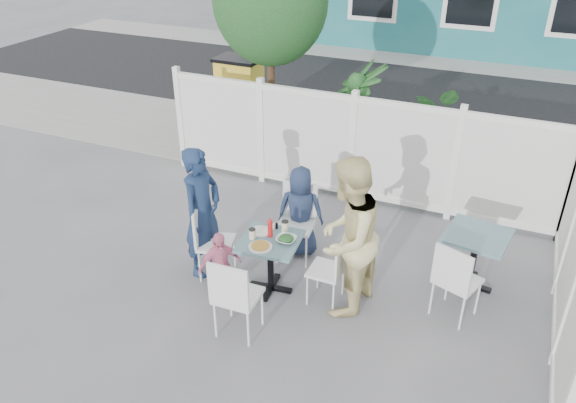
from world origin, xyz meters
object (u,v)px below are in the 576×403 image
at_px(spare_table, 476,246).
at_px(toddler, 220,267).
at_px(chair_near, 234,293).
at_px(main_table, 270,251).
at_px(chair_left, 209,236).
at_px(boy, 300,211).
at_px(man, 202,212).
at_px(chair_back, 297,216).
at_px(utility_cabinet, 240,98).
at_px(chair_right, 332,266).
at_px(woman, 347,238).

relative_size(spare_table, toddler, 0.88).
bearing_deg(chair_near, main_table, 87.74).
xyz_separation_m(chair_left, boy, (0.80, 0.87, 0.05)).
relative_size(chair_left, man, 0.57).
distance_m(spare_table, chair_back, 2.12).
distance_m(man, boy, 1.24).
bearing_deg(utility_cabinet, man, -67.22).
bearing_deg(chair_back, man, 33.35).
bearing_deg(utility_cabinet, chair_left, -66.23).
xyz_separation_m(utility_cabinet, chair_right, (3.22, -3.99, -0.21)).
bearing_deg(woman, man, -82.64).
relative_size(chair_near, boy, 0.81).
distance_m(utility_cabinet, man, 4.32).
bearing_deg(woman, boy, -126.33).
height_order(utility_cabinet, toddler, utility_cabinet).
bearing_deg(utility_cabinet, spare_table, -32.72).
bearing_deg(chair_right, chair_left, 93.76).
bearing_deg(spare_table, chair_near, -138.88).
bearing_deg(man, toddler, -128.43).
relative_size(main_table, spare_table, 0.92).
xyz_separation_m(man, toddler, (0.44, -0.42, -0.37)).
distance_m(chair_right, chair_near, 1.17).
height_order(spare_table, woman, woman).
relative_size(chair_left, woman, 0.51).
height_order(spare_table, chair_near, chair_near).
distance_m(chair_back, boy, 0.08).
xyz_separation_m(utility_cabinet, main_table, (2.50, -4.05, -0.17)).
bearing_deg(boy, chair_back, 64.27).
height_order(man, boy, man).
bearing_deg(chair_right, chair_back, 45.42).
xyz_separation_m(chair_back, boy, (0.01, 0.07, 0.03)).
bearing_deg(man, spare_table, -67.71).
xyz_separation_m(utility_cabinet, chair_left, (1.72, -4.07, -0.16)).
height_order(utility_cabinet, main_table, utility_cabinet).
bearing_deg(main_table, chair_near, -90.11).
bearing_deg(utility_cabinet, toddler, -64.21).
bearing_deg(spare_table, chair_back, -174.55).
xyz_separation_m(spare_table, boy, (-2.10, -0.13, 0.04)).
bearing_deg(spare_table, boy, -176.40).
distance_m(utility_cabinet, boy, 4.07).
bearing_deg(utility_cabinet, chair_right, -50.19).
xyz_separation_m(chair_near, man, (-0.89, 0.89, 0.25)).
bearing_deg(chair_left, woman, 76.00).
relative_size(chair_right, woman, 0.46).
height_order(chair_left, boy, boy).
bearing_deg(chair_back, main_table, 83.17).
relative_size(main_table, woman, 0.39).
height_order(chair_back, toddler, chair_back).
bearing_deg(toddler, man, 84.07).
bearing_deg(woman, chair_back, -123.42).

